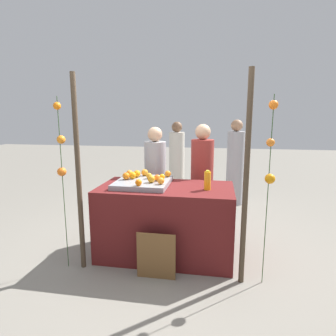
% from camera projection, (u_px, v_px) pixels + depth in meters
% --- Properties ---
extents(ground_plane, '(24.00, 24.00, 0.00)m').
position_uv_depth(ground_plane, '(166.00, 254.00, 3.61)').
color(ground_plane, gray).
extents(stall_counter, '(1.62, 0.85, 0.88)m').
position_uv_depth(stall_counter, '(166.00, 221.00, 3.53)').
color(stall_counter, '#5B1919').
rests_on(stall_counter, ground_plane).
extents(orange_tray, '(0.64, 0.69, 0.06)m').
position_uv_depth(orange_tray, '(143.00, 183.00, 3.52)').
color(orange_tray, gray).
rests_on(orange_tray, stall_counter).
extents(orange_0, '(0.08, 0.08, 0.08)m').
position_uv_depth(orange_0, '(138.00, 182.00, 3.23)').
color(orange_0, orange).
rests_on(orange_0, orange_tray).
extents(orange_1, '(0.07, 0.07, 0.07)m').
position_uv_depth(orange_1, '(149.00, 176.00, 3.59)').
color(orange_1, orange).
rests_on(orange_1, orange_tray).
extents(orange_2, '(0.08, 0.08, 0.08)m').
position_uv_depth(orange_2, '(168.00, 174.00, 3.69)').
color(orange_2, orange).
rests_on(orange_2, orange_tray).
extents(orange_3, '(0.08, 0.08, 0.08)m').
position_uv_depth(orange_3, '(161.00, 181.00, 3.30)').
color(orange_3, orange).
rests_on(orange_3, orange_tray).
extents(orange_4, '(0.09, 0.09, 0.09)m').
position_uv_depth(orange_4, '(151.00, 179.00, 3.38)').
color(orange_4, orange).
rests_on(orange_4, orange_tray).
extents(orange_5, '(0.09, 0.09, 0.09)m').
position_uv_depth(orange_5, '(137.00, 174.00, 3.67)').
color(orange_5, orange).
rests_on(orange_5, orange_tray).
extents(orange_6, '(0.08, 0.08, 0.08)m').
position_uv_depth(orange_6, '(157.00, 178.00, 3.46)').
color(orange_6, orange).
rests_on(orange_6, orange_tray).
extents(orange_7, '(0.09, 0.09, 0.09)m').
position_uv_depth(orange_7, '(145.00, 172.00, 3.76)').
color(orange_7, orange).
rests_on(orange_7, orange_tray).
extents(orange_8, '(0.09, 0.09, 0.09)m').
position_uv_depth(orange_8, '(126.00, 176.00, 3.53)').
color(orange_8, orange).
rests_on(orange_8, orange_tray).
extents(orange_9, '(0.07, 0.07, 0.07)m').
position_uv_depth(orange_9, '(162.00, 177.00, 3.52)').
color(orange_9, orange).
rests_on(orange_9, orange_tray).
extents(orange_10, '(0.08, 0.08, 0.08)m').
position_uv_depth(orange_10, '(129.00, 173.00, 3.74)').
color(orange_10, orange).
rests_on(orange_10, orange_tray).
extents(orange_11, '(0.09, 0.09, 0.09)m').
position_uv_depth(orange_11, '(133.00, 175.00, 3.58)').
color(orange_11, orange).
rests_on(orange_11, orange_tray).
extents(juice_bottle, '(0.08, 0.08, 0.23)m').
position_uv_depth(juice_bottle, '(207.00, 181.00, 3.28)').
color(juice_bottle, orange).
rests_on(juice_bottle, stall_counter).
extents(chalkboard_sign, '(0.42, 0.03, 0.52)m').
position_uv_depth(chalkboard_sign, '(156.00, 256.00, 3.03)').
color(chalkboard_sign, brown).
rests_on(chalkboard_sign, ground_plane).
extents(vendor_left, '(0.31, 0.31, 1.57)m').
position_uv_depth(vendor_left, '(155.00, 184.00, 4.20)').
color(vendor_left, '#99999E').
rests_on(vendor_left, ground_plane).
extents(vendor_right, '(0.32, 0.32, 1.61)m').
position_uv_depth(vendor_right, '(202.00, 184.00, 4.11)').
color(vendor_right, maroon).
rests_on(vendor_right, ground_plane).
extents(crowd_person_0, '(0.32, 0.32, 1.60)m').
position_uv_depth(crowd_person_0, '(177.00, 163.00, 5.96)').
color(crowd_person_0, beige).
rests_on(crowd_person_0, ground_plane).
extents(crowd_person_1, '(0.33, 0.33, 1.65)m').
position_uv_depth(crowd_person_1, '(235.00, 165.00, 5.52)').
color(crowd_person_1, '#99999E').
rests_on(crowd_person_1, ground_plane).
extents(canopy_post_left, '(0.06, 0.06, 2.17)m').
position_uv_depth(canopy_post_left, '(78.00, 175.00, 3.11)').
color(canopy_post_left, '#473828').
rests_on(canopy_post_left, ground_plane).
extents(canopy_post_right, '(0.06, 0.06, 2.17)m').
position_uv_depth(canopy_post_right, '(246.00, 181.00, 2.81)').
color(canopy_post_right, '#473828').
rests_on(canopy_post_right, ground_plane).
extents(garland_strand_left, '(0.11, 0.11, 1.93)m').
position_uv_depth(garland_strand_left, '(61.00, 148.00, 3.06)').
color(garland_strand_left, '#2D4C23').
rests_on(garland_strand_left, ground_plane).
extents(garland_strand_right, '(0.10, 0.11, 1.93)m').
position_uv_depth(garland_strand_right, '(271.00, 150.00, 2.73)').
color(garland_strand_right, '#2D4C23').
rests_on(garland_strand_right, ground_plane).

